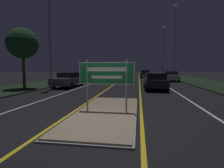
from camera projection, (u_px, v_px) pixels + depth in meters
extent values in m
plane|color=black|center=(100.00, 123.00, 5.95)|extent=(160.00, 160.00, 0.00)
cube|color=#999993|center=(107.00, 112.00, 7.25)|extent=(2.47, 6.35, 0.05)
cube|color=gray|center=(107.00, 112.00, 7.25)|extent=(2.35, 6.23, 0.10)
cube|color=black|center=(68.00, 80.00, 27.06)|extent=(5.00, 100.00, 0.08)
cube|color=black|center=(198.00, 81.00, 24.21)|extent=(5.00, 100.00, 0.08)
cube|color=gold|center=(123.00, 79.00, 30.78)|extent=(0.12, 70.00, 0.01)
cube|color=gold|center=(139.00, 79.00, 30.35)|extent=(0.12, 70.00, 0.01)
cube|color=silver|center=(107.00, 78.00, 31.19)|extent=(0.12, 70.00, 0.01)
cube|color=silver|center=(156.00, 79.00, 29.93)|extent=(0.12, 70.00, 0.01)
cube|color=silver|center=(91.00, 78.00, 31.64)|extent=(0.10, 70.00, 0.01)
cube|color=silver|center=(174.00, 79.00, 29.48)|extent=(0.10, 70.00, 0.01)
cylinder|color=#9E9E99|center=(87.00, 85.00, 7.27)|extent=(0.07, 0.07, 2.10)
cylinder|color=#9E9E99|center=(126.00, 86.00, 7.03)|extent=(0.07, 0.07, 2.10)
cube|color=#19703D|center=(106.00, 73.00, 7.10)|extent=(2.27, 0.04, 0.90)
cube|color=white|center=(106.00, 73.00, 7.08)|extent=(2.27, 0.00, 0.90)
cube|color=#19703D|center=(106.00, 73.00, 7.08)|extent=(2.21, 0.01, 0.84)
cube|color=white|center=(106.00, 69.00, 7.06)|extent=(1.59, 0.01, 0.16)
cube|color=white|center=(106.00, 77.00, 7.09)|extent=(1.25, 0.01, 0.13)
cylinder|color=#9E9E99|center=(50.00, 40.00, 14.87)|extent=(0.18, 0.18, 8.45)
cylinder|color=#9E9E99|center=(175.00, 45.00, 25.10)|extent=(0.18, 0.18, 10.37)
sphere|color=#F9EAC6|center=(176.00, 6.00, 24.61)|extent=(0.52, 0.52, 0.52)
cylinder|color=#9E9E99|center=(163.00, 53.00, 35.92)|extent=(0.18, 0.18, 9.89)
sphere|color=#F9EAC6|center=(164.00, 28.00, 35.45)|extent=(0.53, 0.53, 0.53)
cube|color=black|center=(155.00, 82.00, 15.10)|extent=(1.75, 4.23, 0.62)
cube|color=black|center=(156.00, 76.00, 14.80)|extent=(1.54, 2.20, 0.50)
sphere|color=red|center=(150.00, 83.00, 13.12)|extent=(0.14, 0.14, 0.14)
sphere|color=red|center=(165.00, 84.00, 12.95)|extent=(0.14, 0.14, 0.14)
cylinder|color=black|center=(145.00, 84.00, 16.55)|extent=(0.22, 0.63, 0.63)
cylinder|color=black|center=(163.00, 85.00, 16.30)|extent=(0.22, 0.63, 0.63)
cylinder|color=black|center=(146.00, 87.00, 13.97)|extent=(0.22, 0.63, 0.63)
cylinder|color=black|center=(168.00, 88.00, 13.72)|extent=(0.22, 0.63, 0.63)
cube|color=#B7B7BC|center=(171.00, 77.00, 24.57)|extent=(1.72, 4.39, 0.61)
cube|color=black|center=(171.00, 73.00, 24.26)|extent=(1.52, 2.29, 0.49)
sphere|color=red|center=(169.00, 77.00, 22.50)|extent=(0.14, 0.14, 0.14)
sphere|color=red|center=(178.00, 77.00, 22.34)|extent=(0.14, 0.14, 0.14)
cylinder|color=black|center=(163.00, 78.00, 26.07)|extent=(0.22, 0.63, 0.63)
cylinder|color=black|center=(175.00, 78.00, 25.82)|extent=(0.22, 0.63, 0.63)
cylinder|color=black|center=(166.00, 80.00, 23.38)|extent=(0.22, 0.63, 0.63)
cylinder|color=black|center=(179.00, 80.00, 23.14)|extent=(0.22, 0.63, 0.63)
cube|color=#4C514C|center=(145.00, 74.00, 33.48)|extent=(1.78, 4.57, 0.58)
cube|color=black|center=(145.00, 72.00, 33.16)|extent=(1.57, 2.37, 0.53)
sphere|color=red|center=(142.00, 74.00, 31.33)|extent=(0.14, 0.14, 0.14)
sphere|color=red|center=(149.00, 74.00, 31.16)|extent=(0.14, 0.14, 0.14)
cylinder|color=black|center=(140.00, 76.00, 35.03)|extent=(0.22, 0.69, 0.69)
cylinder|color=black|center=(149.00, 76.00, 34.77)|extent=(0.22, 0.69, 0.69)
cylinder|color=black|center=(141.00, 76.00, 32.24)|extent=(0.22, 0.69, 0.69)
cylinder|color=black|center=(150.00, 76.00, 31.98)|extent=(0.22, 0.69, 0.69)
cube|color=#4C514C|center=(69.00, 81.00, 17.18)|extent=(1.76, 4.77, 0.65)
cube|color=black|center=(70.00, 75.00, 17.41)|extent=(1.55, 2.48, 0.47)
sphere|color=white|center=(52.00, 81.00, 14.93)|extent=(0.14, 0.14, 0.14)
sphere|color=white|center=(64.00, 82.00, 14.76)|extent=(0.14, 0.14, 0.14)
cylinder|color=black|center=(54.00, 85.00, 15.88)|extent=(0.22, 0.61, 0.61)
cylinder|color=black|center=(71.00, 85.00, 15.63)|extent=(0.22, 0.61, 0.61)
cylinder|color=black|center=(67.00, 83.00, 18.79)|extent=(0.22, 0.61, 0.61)
cylinder|color=black|center=(82.00, 83.00, 18.54)|extent=(0.22, 0.61, 0.61)
cube|color=#4C514C|center=(111.00, 77.00, 25.11)|extent=(1.77, 4.31, 0.62)
cube|color=black|center=(111.00, 73.00, 25.31)|extent=(1.56, 2.24, 0.45)
sphere|color=white|center=(104.00, 77.00, 23.08)|extent=(0.14, 0.14, 0.14)
sphere|color=white|center=(112.00, 77.00, 22.91)|extent=(0.14, 0.14, 0.14)
cylinder|color=black|center=(103.00, 79.00, 23.94)|extent=(0.22, 0.67, 0.67)
cylinder|color=black|center=(115.00, 79.00, 23.69)|extent=(0.22, 0.67, 0.67)
cylinder|color=black|center=(106.00, 78.00, 26.58)|extent=(0.22, 0.67, 0.67)
cylinder|color=black|center=(117.00, 78.00, 26.32)|extent=(0.22, 0.67, 0.67)
cylinder|color=#4C3823|center=(24.00, 69.00, 15.20)|extent=(0.24, 0.24, 3.31)
sphere|color=#1E4223|center=(23.00, 43.00, 15.00)|extent=(2.62, 2.62, 2.62)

